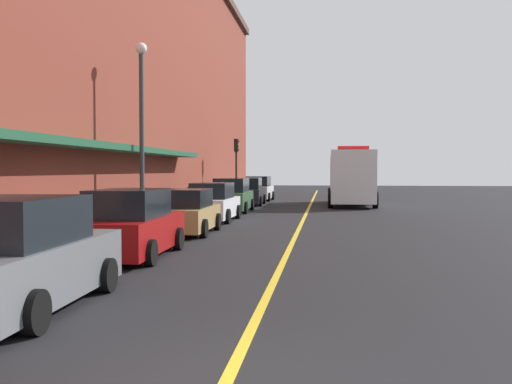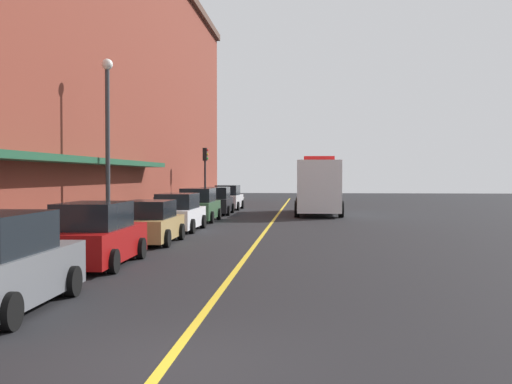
{
  "view_description": "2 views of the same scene",
  "coord_description": "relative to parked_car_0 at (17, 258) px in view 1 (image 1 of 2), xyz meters",
  "views": [
    {
      "loc": [
        1.06,
        -6.18,
        2.27
      ],
      "look_at": [
        -1.73,
        17.29,
        1.39
      ],
      "focal_mm": 41.95,
      "sensor_mm": 36.0,
      "label": 1
    },
    {
      "loc": [
        1.88,
        -8.19,
        2.52
      ],
      "look_at": [
        -0.37,
        19.29,
        1.79
      ],
      "focal_mm": 44.04,
      "sensor_mm": 36.0,
      "label": 2
    }
  ],
  "objects": [
    {
      "name": "parked_car_2",
      "position": [
        -0.02,
        11.66,
        -0.1
      ],
      "size": [
        2.03,
        4.23,
        1.59
      ],
      "rotation": [
        0.0,
        0.0,
        1.58
      ],
      "color": "#A5844C",
      "rests_on": "ground"
    },
    {
      "name": "parked_car_3",
      "position": [
        -0.05,
        16.96,
        -0.06
      ],
      "size": [
        2.0,
        4.47,
        1.7
      ],
      "rotation": [
        0.0,
        0.0,
        1.56
      ],
      "color": "silver",
      "rests_on": "ground"
    },
    {
      "name": "brick_building_left",
      "position": [
        -10.09,
        21.12,
        7.6
      ],
      "size": [
        14.34,
        64.0,
        16.9
      ],
      "color": "maroon",
      "rests_on": "ground"
    },
    {
      "name": "street_lamp_left",
      "position": [
        -2.05,
        13.06,
        3.54
      ],
      "size": [
        0.44,
        0.44,
        6.94
      ],
      "color": "#33383D",
      "rests_on": "sidewalk_left"
    },
    {
      "name": "parked_car_6",
      "position": [
        -0.04,
        34.76,
        -0.02
      ],
      "size": [
        2.05,
        4.16,
        1.8
      ],
      "rotation": [
        0.0,
        0.0,
        1.55
      ],
      "color": "silver",
      "rests_on": "ground"
    },
    {
      "name": "box_truck",
      "position": [
        6.49,
        29.86,
        0.89
      ],
      "size": [
        2.93,
        9.26,
        3.66
      ],
      "rotation": [
        0.0,
        0.0,
        -1.57
      ],
      "color": "silver",
      "rests_on": "ground"
    },
    {
      "name": "traffic_light_near",
      "position": [
        -1.39,
        32.66,
        2.3
      ],
      "size": [
        0.38,
        0.36,
        4.3
      ],
      "color": "#232326",
      "rests_on": "sidewalk_left"
    },
    {
      "name": "lane_center_stripe",
      "position": [
        3.9,
        22.12,
        -0.85
      ],
      "size": [
        0.16,
        70.0,
        0.01
      ],
      "primitive_type": "cube",
      "color": "gold",
      "rests_on": "ground"
    },
    {
      "name": "parking_meter_0",
      "position": [
        -1.45,
        33.52,
        0.2
      ],
      "size": [
        0.14,
        0.18,
        1.33
      ],
      "color": "#4C4C51",
      "rests_on": "sidewalk_left"
    },
    {
      "name": "parked_car_1",
      "position": [
        -0.09,
        5.91,
        -0.03
      ],
      "size": [
        2.06,
        4.67,
        1.77
      ],
      "rotation": [
        0.0,
        0.0,
        1.59
      ],
      "color": "maroon",
      "rests_on": "ground"
    },
    {
      "name": "parking_meter_1",
      "position": [
        -1.45,
        11.58,
        0.2
      ],
      "size": [
        0.14,
        0.18,
        1.33
      ],
      "color": "#4C4C51",
      "rests_on": "sidewalk_left"
    },
    {
      "name": "parking_meter_2",
      "position": [
        -1.45,
        18.33,
        0.2
      ],
      "size": [
        0.14,
        0.18,
        1.33
      ],
      "color": "#4C4C51",
      "rests_on": "sidewalk_left"
    },
    {
      "name": "sidewalk_left",
      "position": [
        -2.3,
        22.12,
        -0.78
      ],
      "size": [
        2.4,
        70.0,
        0.15
      ],
      "primitive_type": "cube",
      "color": "gray",
      "rests_on": "ground"
    },
    {
      "name": "parked_car_5",
      "position": [
        -0.1,
        29.05,
        -0.03
      ],
      "size": [
        2.15,
        4.73,
        1.76
      ],
      "rotation": [
        0.0,
        0.0,
        1.6
      ],
      "color": "black",
      "rests_on": "ground"
    },
    {
      "name": "parking_meter_3",
      "position": [
        -1.45,
        15.22,
        0.2
      ],
      "size": [
        0.14,
        0.18,
        1.33
      ],
      "color": "#4C4C51",
      "rests_on": "sidewalk_left"
    },
    {
      "name": "ground_plane",
      "position": [
        3.9,
        22.12,
        -0.86
      ],
      "size": [
        112.0,
        112.0,
        0.0
      ],
      "primitive_type": "plane",
      "color": "black"
    },
    {
      "name": "parked_car_0",
      "position": [
        0.0,
        0.0,
        0.0
      ],
      "size": [
        2.21,
        4.71,
        1.84
      ],
      "rotation": [
        0.0,
        0.0,
        1.59
      ],
      "color": "#595B60",
      "rests_on": "ground"
    },
    {
      "name": "parked_car_4",
      "position": [
        -0.13,
        22.81,
        -0.01
      ],
      "size": [
        2.04,
        4.77,
        1.82
      ],
      "rotation": [
        0.0,
        0.0,
        1.58
      ],
      "color": "#2D5133",
      "rests_on": "ground"
    }
  ]
}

